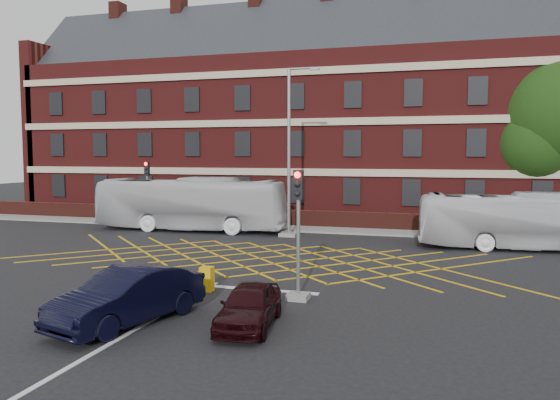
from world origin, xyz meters
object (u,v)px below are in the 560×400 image
(street_lamp, at_px, (290,178))
(utility_cabinet, at_px, (207,279))
(car_maroon, at_px, (249,305))
(direction_signs, at_px, (141,203))
(traffic_light_near, at_px, (298,247))
(deciduous_tree, at_px, (557,125))
(car_navy, at_px, (128,296))
(bus_left, at_px, (191,204))
(bus_right, at_px, (524,221))
(traffic_light_far, at_px, (148,199))

(street_lamp, height_order, utility_cabinet, street_lamp)
(car_maroon, bearing_deg, direction_signs, 121.34)
(car_maroon, xyz_separation_m, traffic_light_near, (0.59, 3.10, 1.17))
(deciduous_tree, distance_m, utility_cabinet, 27.54)
(direction_signs, bearing_deg, deciduous_tree, 13.32)
(utility_cabinet, bearing_deg, deciduous_tree, 56.16)
(car_maroon, distance_m, street_lamp, 16.94)
(car_navy, bearing_deg, direction_signs, 135.87)
(deciduous_tree, bearing_deg, direction_signs, -166.68)
(bus_left, relative_size, direction_signs, 5.44)
(bus_left, xyz_separation_m, deciduous_tree, (22.13, 8.63, 5.01))
(bus_right, bearing_deg, traffic_light_far, 77.48)
(bus_left, height_order, car_maroon, bus_left)
(bus_right, relative_size, street_lamp, 1.06)
(traffic_light_near, relative_size, utility_cabinet, 4.96)
(bus_left, bearing_deg, traffic_light_far, 68.03)
(car_navy, distance_m, deciduous_tree, 31.09)
(deciduous_tree, bearing_deg, bus_right, -107.34)
(bus_left, bearing_deg, deciduous_tree, -70.82)
(car_maroon, bearing_deg, car_navy, -174.34)
(traffic_light_far, xyz_separation_m, utility_cabinet, (11.06, -15.05, -1.33))
(car_maroon, height_order, street_lamp, street_lamp)
(traffic_light_near, distance_m, street_lamp, 13.95)
(traffic_light_far, bearing_deg, car_navy, -61.25)
(utility_cabinet, bearing_deg, traffic_light_near, -2.76)
(bus_right, distance_m, direction_signs, 24.12)
(bus_right, relative_size, car_maroon, 2.92)
(bus_right, bearing_deg, car_navy, 137.12)
(bus_right, bearing_deg, traffic_light_near, 140.26)
(bus_right, bearing_deg, direction_signs, 75.78)
(traffic_light_near, bearing_deg, utility_cabinet, 177.24)
(bus_left, distance_m, street_lamp, 6.81)
(deciduous_tree, distance_m, traffic_light_near, 25.73)
(bus_right, relative_size, traffic_light_far, 2.40)
(traffic_light_far, xyz_separation_m, street_lamp, (10.43, -1.94, 1.62))
(car_navy, relative_size, traffic_light_far, 1.11)
(street_lamp, bearing_deg, traffic_light_far, 169.47)
(bus_left, bearing_deg, car_navy, -161.67)
(street_lamp, relative_size, direction_signs, 4.39)
(bus_left, distance_m, direction_signs, 5.35)
(car_navy, xyz_separation_m, street_lamp, (-0.01, 17.09, 2.60))
(car_navy, bearing_deg, bus_right, 68.45)
(deciduous_tree, distance_m, traffic_light_far, 27.43)
(car_navy, relative_size, traffic_light_near, 1.11)
(car_navy, height_order, traffic_light_far, traffic_light_far)
(street_lamp, xyz_separation_m, utility_cabinet, (0.63, -13.11, -2.95))
(car_navy, distance_m, street_lamp, 17.28)
(deciduous_tree, xyz_separation_m, direction_signs, (-26.99, -6.39, -5.30))
(utility_cabinet, bearing_deg, bus_left, 117.80)
(direction_signs, distance_m, utility_cabinet, 19.96)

